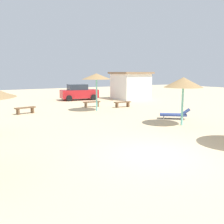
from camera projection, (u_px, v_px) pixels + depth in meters
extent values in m
plane|color=beige|center=(155.00, 154.00, 9.61)|extent=(80.00, 80.00, 0.00)
cylinder|color=#6BC6BC|center=(182.00, 106.00, 14.70)|extent=(0.12, 0.12, 2.27)
cone|color=#9E7A4C|center=(183.00, 82.00, 14.50)|extent=(2.20, 2.20, 0.57)
cylinder|color=#6BC6BC|center=(97.00, 95.00, 20.12)|extent=(0.12, 0.12, 2.58)
cone|color=#9E7A4C|center=(96.00, 76.00, 19.91)|extent=(2.29, 2.29, 0.45)
cube|color=#33478C|center=(173.00, 115.00, 16.83)|extent=(1.70, 1.60, 0.12)
cube|color=#33478C|center=(186.00, 112.00, 16.67)|extent=(0.79, 0.80, 0.39)
cylinder|color=silver|center=(182.00, 117.00, 16.98)|extent=(0.06, 0.06, 0.22)
cylinder|color=silver|center=(183.00, 118.00, 16.55)|extent=(0.06, 0.06, 0.22)
cylinder|color=silver|center=(164.00, 116.00, 17.16)|extent=(0.06, 0.06, 0.22)
cylinder|color=silver|center=(164.00, 118.00, 16.73)|extent=(0.06, 0.06, 0.22)
cube|color=brown|center=(92.00, 102.00, 22.59)|extent=(1.54, 0.57, 0.08)
cube|color=brown|center=(86.00, 105.00, 22.39)|extent=(0.16, 0.37, 0.41)
cube|color=brown|center=(98.00, 104.00, 22.86)|extent=(0.16, 0.37, 0.41)
cube|color=brown|center=(25.00, 108.00, 18.89)|extent=(1.55, 0.66, 0.08)
cube|color=brown|center=(18.00, 112.00, 18.56)|extent=(0.18, 0.38, 0.41)
cube|color=brown|center=(32.00, 110.00, 19.30)|extent=(0.18, 0.38, 0.41)
cube|color=brown|center=(122.00, 102.00, 22.45)|extent=(1.53, 0.55, 0.08)
cube|color=brown|center=(117.00, 105.00, 22.25)|extent=(0.16, 0.37, 0.41)
cube|color=brown|center=(128.00, 105.00, 22.73)|extent=(0.16, 0.37, 0.41)
cube|color=#B21E23|center=(79.00, 94.00, 28.34)|extent=(4.22, 2.33, 0.90)
cube|color=#262D38|center=(77.00, 87.00, 28.15)|extent=(2.23, 1.86, 0.60)
cylinder|color=black|center=(89.00, 96.00, 29.71)|extent=(0.67, 0.32, 0.64)
cylinder|color=black|center=(94.00, 97.00, 28.10)|extent=(0.67, 0.32, 0.64)
cylinder|color=black|center=(65.00, 97.00, 28.68)|extent=(0.67, 0.32, 0.64)
cylinder|color=black|center=(69.00, 98.00, 27.07)|extent=(0.67, 0.32, 0.64)
cube|color=white|center=(131.00, 86.00, 29.23)|extent=(3.44, 3.29, 2.84)
cube|color=#8C6B4C|center=(131.00, 73.00, 28.99)|extent=(3.84, 3.69, 0.20)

